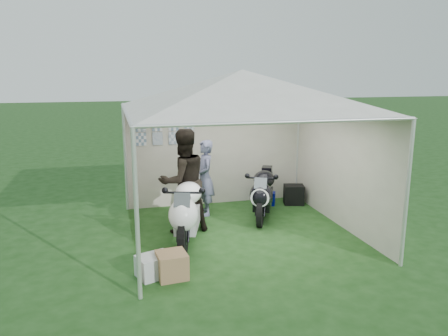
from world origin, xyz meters
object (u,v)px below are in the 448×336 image
at_px(crate_0, 154,266).
at_px(motorcycle_white, 187,209).
at_px(crate_1, 172,265).
at_px(person_blue_jacket, 205,178).
at_px(paddock_stand, 266,198).
at_px(person_dark_jacket, 183,181).
at_px(motorcycle_black, 263,192).
at_px(equipment_box, 294,195).
at_px(canopy_tent, 242,94).

bearing_deg(crate_0, motorcycle_white, 59.87).
distance_m(crate_0, crate_1, 0.27).
bearing_deg(person_blue_jacket, crate_0, -27.18).
xyz_separation_m(paddock_stand, crate_1, (-2.58, -3.07, 0.04)).
bearing_deg(person_blue_jacket, motorcycle_white, -24.14).
distance_m(paddock_stand, crate_0, 4.10).
relative_size(person_dark_jacket, crate_1, 4.63).
xyz_separation_m(paddock_stand, person_dark_jacket, (-2.10, -1.22, 0.83)).
bearing_deg(motorcycle_black, equipment_box, 60.24).
relative_size(motorcycle_white, motorcycle_black, 1.14).
bearing_deg(person_dark_jacket, motorcycle_white, 71.96).
relative_size(motorcycle_black, paddock_stand, 4.80).
distance_m(canopy_tent, person_blue_jacket, 2.20).
bearing_deg(paddock_stand, motorcycle_black, -114.75).
bearing_deg(paddock_stand, canopy_tent, -124.97).
height_order(paddock_stand, crate_1, crate_1).
distance_m(canopy_tent, crate_1, 3.20).
bearing_deg(crate_1, canopy_tent, 45.35).
xyz_separation_m(person_blue_jacket, crate_1, (-1.09, -2.74, -0.61)).
height_order(motorcycle_white, equipment_box, motorcycle_white).
relative_size(paddock_stand, equipment_box, 0.88).
bearing_deg(motorcycle_white, motorcycle_black, 44.21).
distance_m(motorcycle_white, person_blue_jacket, 1.55).
distance_m(paddock_stand, person_blue_jacket, 1.66).
bearing_deg(canopy_tent, equipment_box, 40.13).
relative_size(paddock_stand, crate_0, 0.80).
bearing_deg(crate_0, equipment_box, 39.59).
xyz_separation_m(paddock_stand, equipment_box, (0.62, -0.11, 0.07)).
height_order(equipment_box, crate_1, equipment_box).
distance_m(motorcycle_white, motorcycle_black, 1.96).
xyz_separation_m(canopy_tent, paddock_stand, (1.08, 1.55, -2.43)).
bearing_deg(motorcycle_black, person_dark_jacket, -142.20).
distance_m(motorcycle_black, crate_1, 3.17).
relative_size(equipment_box, crate_0, 0.91).
distance_m(motorcycle_black, equipment_box, 1.27).
bearing_deg(motorcycle_black, crate_0, -114.11).
bearing_deg(paddock_stand, equipment_box, -10.32).
height_order(canopy_tent, motorcycle_black, canopy_tent).
bearing_deg(motorcycle_black, motorcycle_white, -127.67).
relative_size(paddock_stand, person_blue_jacket, 0.24).
bearing_deg(paddock_stand, crate_1, -130.11).
distance_m(motorcycle_black, person_blue_jacket, 1.24).
xyz_separation_m(person_dark_jacket, crate_0, (-0.73, -1.74, -0.82)).
relative_size(person_blue_jacket, equipment_box, 3.61).
xyz_separation_m(motorcycle_black, paddock_stand, (0.38, 0.83, -0.40)).
distance_m(motorcycle_white, paddock_stand, 2.77).
distance_m(motorcycle_black, paddock_stand, 0.99).
relative_size(canopy_tent, crate_0, 11.72).
xyz_separation_m(paddock_stand, crate_0, (-2.83, -2.97, 0.02)).
distance_m(equipment_box, crate_1, 4.36).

